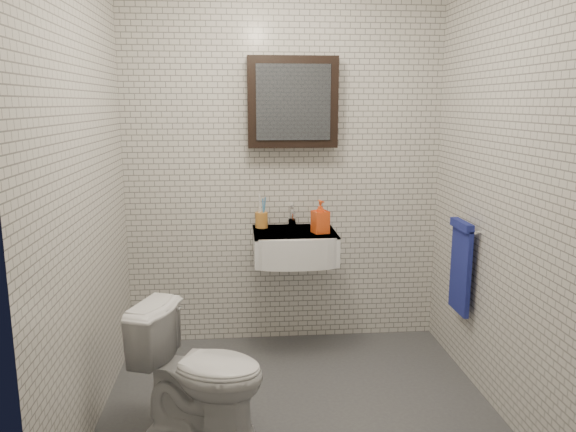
% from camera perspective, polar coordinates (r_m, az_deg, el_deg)
% --- Properties ---
extents(ground, '(2.20, 2.00, 0.01)m').
position_cam_1_polar(ground, '(3.36, 1.11, -18.84)').
color(ground, '#46484D').
rests_on(ground, ground).
extents(room_shell, '(2.22, 2.02, 2.51)m').
position_cam_1_polar(room_shell, '(2.91, 1.22, 6.89)').
color(room_shell, silver).
rests_on(room_shell, ground).
extents(washbasin, '(0.55, 0.50, 0.20)m').
position_cam_1_polar(washbasin, '(3.75, 0.71, -3.08)').
color(washbasin, white).
rests_on(washbasin, room_shell).
extents(faucet, '(0.06, 0.20, 0.15)m').
position_cam_1_polar(faucet, '(3.91, 0.42, -0.08)').
color(faucet, silver).
rests_on(faucet, washbasin).
extents(mirror_cabinet, '(0.60, 0.15, 0.60)m').
position_cam_1_polar(mirror_cabinet, '(3.83, 0.45, 11.47)').
color(mirror_cabinet, black).
rests_on(mirror_cabinet, room_shell).
extents(towel_rail, '(0.09, 0.30, 0.58)m').
position_cam_1_polar(towel_rail, '(3.64, 17.16, -4.59)').
color(towel_rail, silver).
rests_on(towel_rail, room_shell).
extents(toothbrush_cup, '(0.09, 0.09, 0.24)m').
position_cam_1_polar(toothbrush_cup, '(3.87, -2.71, -0.32)').
color(toothbrush_cup, '#C78131').
rests_on(toothbrush_cup, washbasin).
extents(soap_bottle, '(0.12, 0.13, 0.22)m').
position_cam_1_polar(soap_bottle, '(3.70, 3.30, -0.07)').
color(soap_bottle, '#DB4717').
rests_on(soap_bottle, washbasin).
extents(toilet, '(0.76, 0.59, 0.68)m').
position_cam_1_polar(toilet, '(3.04, -8.85, -15.22)').
color(toilet, white).
rests_on(toilet, ground).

